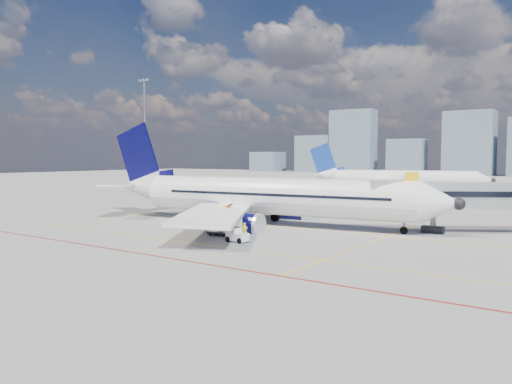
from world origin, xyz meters
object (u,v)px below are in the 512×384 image
main_aircraft (258,196)px  belt_loader (199,220)px  second_aircraft (395,179)px  baggage_tug (237,235)px  ramp_worker (245,231)px  cargo_dolly (225,226)px

main_aircraft → belt_loader: 7.49m
belt_loader → second_aircraft: bearing=72.2°
baggage_tug → belt_loader: belt_loader is taller
belt_loader → ramp_worker: belt_loader is taller
belt_loader → ramp_worker: size_ratio=4.24×
second_aircraft → ramp_worker: (7.46, -63.17, -2.45)m
cargo_dolly → belt_loader: bearing=143.1°
cargo_dolly → ramp_worker: (2.73, -0.40, -0.24)m
second_aircraft → cargo_dolly: bearing=-99.0°
baggage_tug → belt_loader: bearing=154.5°
main_aircraft → cargo_dolly: (2.38, -9.29, -2.20)m
second_aircraft → cargo_dolly: (4.74, -62.76, -2.21)m
baggage_tug → ramp_worker: (-0.44, 1.87, 0.11)m
baggage_tug → cargo_dolly: size_ratio=0.59×
main_aircraft → ramp_worker: main_aircraft is taller
ramp_worker → baggage_tug: bearing=-128.9°
belt_loader → ramp_worker: (9.58, -4.25, 0.09)m
second_aircraft → baggage_tug: second_aircraft is taller
second_aircraft → ramp_worker: bearing=-96.6°
second_aircraft → cargo_dolly: size_ratio=10.33×
baggage_tug → cargo_dolly: cargo_dolly is taller
second_aircraft → belt_loader: (-2.12, -58.92, -2.54)m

